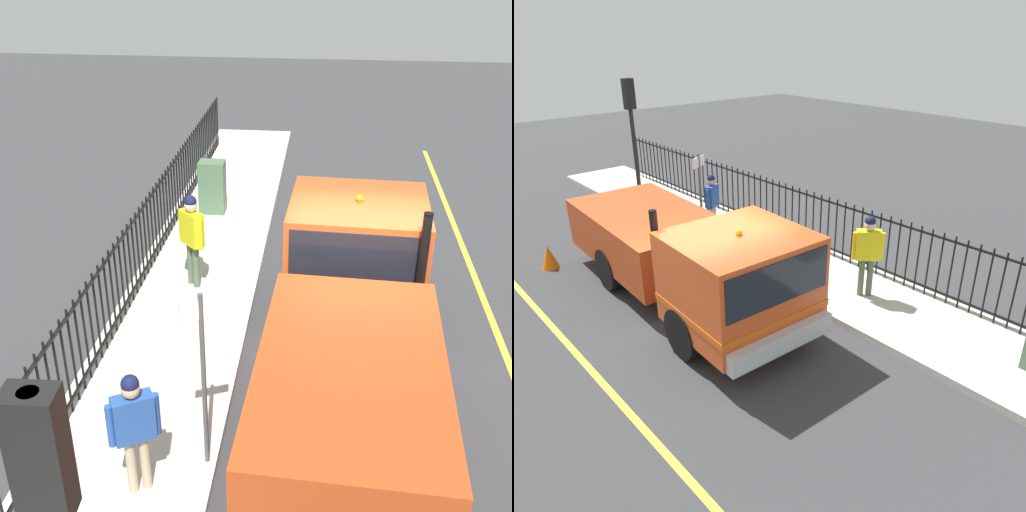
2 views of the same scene
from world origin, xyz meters
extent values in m
plane|color=#38383A|center=(0.00, 0.00, 0.00)|extent=(53.40, 53.40, 0.00)
cube|color=beige|center=(3.08, 0.00, 0.08)|extent=(2.41, 24.27, 0.15)
cube|color=yellow|center=(-2.39, 0.00, 0.00)|extent=(0.12, 21.85, 0.01)
cube|color=#D84C1E|center=(0.09, -0.93, 1.34)|extent=(2.37, 2.25, 1.72)
cube|color=black|center=(0.09, -0.93, 1.72)|extent=(2.19, 2.28, 0.75)
cube|color=#B8411A|center=(0.26, 2.69, 1.05)|extent=(2.45, 4.13, 1.13)
cube|color=silver|center=(0.04, -2.08, 0.63)|extent=(2.16, 0.30, 0.36)
cube|color=#DB5914|center=(0.09, -0.93, 0.96)|extent=(2.39, 2.27, 0.12)
cylinder|color=black|center=(1.12, -0.65, 0.48)|extent=(0.34, 0.97, 0.96)
cylinder|color=black|center=(-0.91, -0.56, 0.48)|extent=(0.34, 0.97, 0.96)
cylinder|color=black|center=(1.27, 2.65, 0.48)|extent=(0.34, 0.97, 0.96)
cylinder|color=black|center=(-0.76, 2.74, 0.48)|extent=(0.34, 0.97, 0.96)
sphere|color=orange|center=(0.09, -0.93, 2.25)|extent=(0.12, 0.12, 0.12)
cylinder|color=black|center=(-0.84, 0.29, 1.51)|extent=(0.14, 0.14, 2.06)
cube|color=yellow|center=(3.05, -1.47, 1.32)|extent=(0.52, 0.52, 0.64)
sphere|color=beige|center=(3.05, -1.47, 1.76)|extent=(0.24, 0.24, 0.24)
sphere|color=#14193F|center=(3.05, -1.47, 1.84)|extent=(0.22, 0.22, 0.22)
cylinder|color=#4C6047|center=(3.11, -1.53, 0.58)|extent=(0.13, 0.13, 0.86)
cylinder|color=#4C6047|center=(2.99, -1.40, 0.58)|extent=(0.13, 0.13, 0.86)
cylinder|color=yellow|center=(3.25, -1.67, 1.29)|extent=(0.09, 0.09, 0.61)
cylinder|color=yellow|center=(2.85, -1.26, 1.29)|extent=(0.09, 0.09, 0.61)
cube|color=#264C99|center=(2.71, 3.59, 1.24)|extent=(0.52, 0.42, 0.59)
sphere|color=tan|center=(2.71, 3.59, 1.64)|extent=(0.22, 0.22, 0.22)
sphere|color=#14193F|center=(2.71, 3.59, 1.72)|extent=(0.21, 0.21, 0.21)
cylinder|color=tan|center=(2.64, 3.55, 0.55)|extent=(0.12, 0.12, 0.79)
cylinder|color=tan|center=(2.79, 3.63, 0.55)|extent=(0.12, 0.12, 0.79)
cylinder|color=#264C99|center=(2.48, 3.46, 1.21)|extent=(0.09, 0.09, 0.56)
cylinder|color=#264C99|center=(2.94, 3.72, 1.21)|extent=(0.09, 0.09, 0.56)
cylinder|color=black|center=(4.04, -4.13, 0.91)|extent=(0.04, 0.04, 1.51)
cylinder|color=black|center=(4.04, -3.87, 0.91)|extent=(0.04, 0.04, 1.51)
cylinder|color=black|center=(4.04, -3.61, 0.91)|extent=(0.04, 0.04, 1.51)
cylinder|color=black|center=(4.04, -3.35, 0.91)|extent=(0.04, 0.04, 1.51)
cylinder|color=black|center=(4.04, -3.09, 0.91)|extent=(0.04, 0.04, 1.51)
cylinder|color=black|center=(4.04, -2.84, 0.91)|extent=(0.04, 0.04, 1.51)
cylinder|color=black|center=(4.04, -2.58, 0.91)|extent=(0.04, 0.04, 1.51)
cylinder|color=black|center=(4.04, -2.32, 0.91)|extent=(0.04, 0.04, 1.51)
cylinder|color=black|center=(4.04, -2.06, 0.91)|extent=(0.04, 0.04, 1.51)
cylinder|color=black|center=(4.04, -1.81, 0.91)|extent=(0.04, 0.04, 1.51)
cylinder|color=black|center=(4.04, -1.55, 0.91)|extent=(0.04, 0.04, 1.51)
cylinder|color=black|center=(4.04, -1.29, 0.91)|extent=(0.04, 0.04, 1.51)
cylinder|color=black|center=(4.04, -1.03, 0.91)|extent=(0.04, 0.04, 1.51)
cylinder|color=black|center=(4.04, -0.77, 0.91)|extent=(0.04, 0.04, 1.51)
cylinder|color=black|center=(4.04, -0.52, 0.91)|extent=(0.04, 0.04, 1.51)
cylinder|color=black|center=(4.04, -0.26, 0.91)|extent=(0.04, 0.04, 1.51)
cylinder|color=black|center=(4.04, 0.00, 0.91)|extent=(0.04, 0.04, 1.51)
cylinder|color=black|center=(4.04, 0.26, 0.91)|extent=(0.04, 0.04, 1.51)
cylinder|color=black|center=(4.04, 0.52, 0.91)|extent=(0.04, 0.04, 1.51)
cylinder|color=black|center=(4.04, 0.77, 0.91)|extent=(0.04, 0.04, 1.51)
cylinder|color=black|center=(4.04, 1.03, 0.91)|extent=(0.04, 0.04, 1.51)
cylinder|color=black|center=(4.04, 1.29, 0.91)|extent=(0.04, 0.04, 1.51)
cylinder|color=black|center=(4.04, 1.55, 0.91)|extent=(0.04, 0.04, 1.51)
cylinder|color=black|center=(4.04, 1.81, 0.91)|extent=(0.04, 0.04, 1.51)
cylinder|color=black|center=(4.04, 2.06, 0.91)|extent=(0.04, 0.04, 1.51)
cylinder|color=black|center=(4.04, 2.32, 0.91)|extent=(0.04, 0.04, 1.51)
cylinder|color=black|center=(4.04, 2.58, 0.91)|extent=(0.04, 0.04, 1.51)
cylinder|color=black|center=(4.04, 2.84, 0.91)|extent=(0.04, 0.04, 1.51)
cylinder|color=black|center=(4.04, 3.09, 0.91)|extent=(0.04, 0.04, 1.51)
cylinder|color=black|center=(4.04, 3.35, 0.91)|extent=(0.04, 0.04, 1.51)
cylinder|color=black|center=(4.04, 3.61, 0.91)|extent=(0.04, 0.04, 1.51)
cylinder|color=black|center=(4.04, 3.87, 0.91)|extent=(0.04, 0.04, 1.51)
cylinder|color=black|center=(4.04, 4.13, 0.91)|extent=(0.04, 0.04, 1.51)
cylinder|color=black|center=(4.04, 4.38, 0.91)|extent=(0.04, 0.04, 1.51)
cylinder|color=black|center=(4.04, 4.64, 0.91)|extent=(0.04, 0.04, 1.51)
cylinder|color=black|center=(4.04, 4.90, 0.91)|extent=(0.04, 0.04, 1.51)
cylinder|color=black|center=(4.04, 5.16, 0.91)|extent=(0.04, 0.04, 1.51)
cylinder|color=black|center=(4.04, 5.42, 0.91)|extent=(0.04, 0.04, 1.51)
cylinder|color=black|center=(4.04, 5.67, 0.91)|extent=(0.04, 0.04, 1.51)
cylinder|color=black|center=(4.04, 5.93, 0.91)|extent=(0.04, 0.04, 1.51)
cylinder|color=black|center=(4.04, 6.19, 0.91)|extent=(0.04, 0.04, 1.51)
cylinder|color=black|center=(4.04, 6.45, 0.91)|extent=(0.04, 0.04, 1.51)
cylinder|color=black|center=(4.04, 6.71, 0.91)|extent=(0.04, 0.04, 1.51)
cylinder|color=black|center=(4.04, 6.96, 0.91)|extent=(0.04, 0.04, 1.51)
cylinder|color=black|center=(4.04, 7.22, 0.91)|extent=(0.04, 0.04, 1.51)
cylinder|color=black|center=(4.04, 7.48, 0.91)|extent=(0.04, 0.04, 1.51)
cylinder|color=black|center=(4.04, 7.74, 0.91)|extent=(0.04, 0.04, 1.51)
cylinder|color=black|center=(4.04, 8.00, 0.91)|extent=(0.04, 0.04, 1.51)
cylinder|color=black|center=(4.04, 8.25, 0.91)|extent=(0.04, 0.04, 1.51)
cylinder|color=black|center=(4.04, 8.51, 0.91)|extent=(0.04, 0.04, 1.51)
cylinder|color=black|center=(4.04, 8.77, 0.91)|extent=(0.04, 0.04, 1.51)
cylinder|color=black|center=(4.04, 9.03, 0.91)|extent=(0.04, 0.04, 1.51)
cylinder|color=black|center=(4.04, 9.28, 0.91)|extent=(0.04, 0.04, 1.51)
cylinder|color=black|center=(4.04, 9.54, 0.91)|extent=(0.04, 0.04, 1.51)
cylinder|color=black|center=(4.04, 9.80, 0.91)|extent=(0.04, 0.04, 1.51)
cylinder|color=black|center=(4.04, 10.06, 0.91)|extent=(0.04, 0.04, 1.51)
cylinder|color=black|center=(4.04, 10.32, 0.91)|extent=(0.04, 0.04, 1.51)
cube|color=black|center=(4.04, 0.00, 1.54)|extent=(0.04, 20.63, 0.04)
cube|color=black|center=(4.04, 0.00, 0.33)|extent=(0.04, 20.63, 0.04)
cylinder|color=black|center=(2.15, 6.67, 2.12)|extent=(0.12, 0.12, 3.94)
cube|color=black|center=(2.15, 6.67, 3.67)|extent=(0.31, 0.22, 0.85)
sphere|color=red|center=(2.15, 6.67, 3.92)|extent=(0.16, 0.16, 0.16)
sphere|color=yellow|center=(2.15, 6.67, 3.67)|extent=(0.16, 0.16, 0.16)
sphere|color=green|center=(2.15, 6.67, 3.41)|extent=(0.16, 0.16, 0.16)
cone|color=orange|center=(-1.43, 4.71, 0.30)|extent=(0.42, 0.42, 0.59)
cylinder|color=#4C4C4C|center=(1.99, 3.05, 1.37)|extent=(0.06, 0.06, 2.44)
cube|color=white|center=(1.99, 3.05, 2.39)|extent=(0.47, 0.24, 0.24)
camera|label=1|loc=(0.69, 9.19, 6.21)|focal=45.73mm
camera|label=2|loc=(-4.70, -7.08, 5.41)|focal=34.68mm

